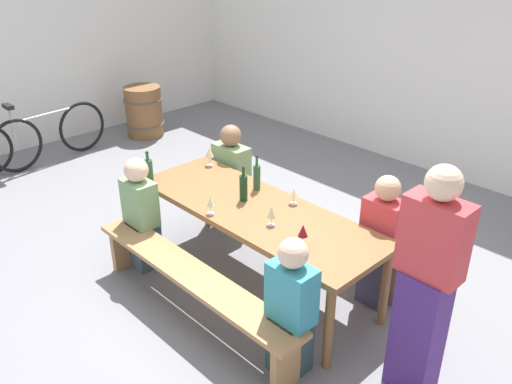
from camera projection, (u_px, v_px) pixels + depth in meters
The scene contains 21 objects.
ground_plane at pixel (256, 282), 4.78m from camera, with size 24.00×24.00×0.00m, color slate.
back_wall at pixel (469, 47), 6.20m from camera, with size 14.00×0.20×3.20m, color silver.
side_wall at pixel (11, 32), 7.10m from camera, with size 0.20×7.28×3.20m, color silver.
tasting_table at pixel (256, 216), 4.48m from camera, with size 2.34×0.81×0.75m.
bench_near at pixel (191, 281), 4.18m from camera, with size 2.24×0.30×0.45m.
bench_far at pixel (309, 220), 5.05m from camera, with size 2.24×0.30×0.45m.
wine_bottle_0 at pixel (243, 187), 4.52m from camera, with size 0.07×0.07×0.31m.
wine_bottle_1 at pixel (149, 170), 4.88m from camera, with size 0.08×0.08×0.29m.
wine_bottle_2 at pixel (257, 177), 4.71m from camera, with size 0.06×0.06×0.33m.
wine_glass_0 at pixel (210, 202), 4.31m from camera, with size 0.07×0.07×0.16m.
wine_glass_1 at pixel (209, 153), 5.18m from camera, with size 0.08×0.08×0.19m.
wine_glass_2 at pixel (303, 231), 3.85m from camera, with size 0.07×0.07×0.18m.
wine_glass_3 at pixel (294, 193), 4.47m from camera, with size 0.08×0.08×0.14m.
wine_glass_4 at pixel (272, 212), 4.14m from camera, with size 0.07×0.07×0.17m.
seated_guest_near_0 at pixel (141, 216), 4.79m from camera, with size 0.32×0.24×1.08m.
seated_guest_near_1 at pixel (291, 310), 3.61m from camera, with size 0.32×0.24×1.08m.
seated_guest_far_0 at pixel (232, 179), 5.49m from camera, with size 0.39×0.24×1.11m.
seated_guest_far_1 at pixel (381, 243), 4.30m from camera, with size 0.32×0.24×1.16m.
standing_host at pixel (426, 289), 3.35m from camera, with size 0.39×0.24×1.66m.
wine_barrel at pixel (144, 111), 8.00m from camera, with size 0.58×0.58×0.75m.
parked_bicycle_0 at pixel (50, 135), 7.10m from camera, with size 0.24×1.66×0.90m.
Camera 1 is at (2.82, -2.72, 2.85)m, focal length 37.42 mm.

